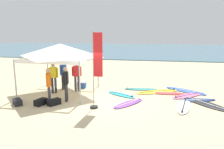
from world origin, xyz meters
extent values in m
plane|color=beige|center=(0.00, 0.00, 0.00)|extent=(80.00, 80.00, 0.00)
cube|color=teal|center=(0.00, 33.90, 0.05)|extent=(80.00, 36.00, 0.10)
cylinder|color=#B7B7BC|center=(-4.14, -0.51, 1.02)|extent=(0.07, 0.07, 2.05)
cylinder|color=#B7B7BC|center=(-0.78, -0.51, 1.02)|extent=(0.07, 0.07, 2.05)
cylinder|color=#B7B7BC|center=(-4.14, 2.86, 1.02)|extent=(0.07, 0.07, 2.05)
cylinder|color=#B7B7BC|center=(-0.78, 2.86, 1.02)|extent=(0.07, 0.07, 2.05)
cube|color=white|center=(-2.46, -0.51, 1.96)|extent=(3.36, 0.03, 0.18)
cube|color=white|center=(-2.46, 2.86, 1.96)|extent=(3.36, 0.03, 0.18)
cube|color=white|center=(-4.14, 1.18, 1.96)|extent=(0.03, 3.36, 0.18)
cube|color=white|center=(-0.78, 1.18, 1.96)|extent=(0.03, 3.36, 0.18)
pyramid|color=white|center=(-2.46, 1.18, 2.40)|extent=(3.48, 3.48, 0.70)
ellipsoid|color=#19847F|center=(1.87, 2.70, 0.04)|extent=(1.98, 0.75, 0.07)
cube|color=white|center=(1.87, 2.70, 0.07)|extent=(1.64, 0.24, 0.01)
cone|color=white|center=(1.09, 2.61, 0.13)|extent=(0.09, 0.09, 0.12)
ellipsoid|color=red|center=(3.37, 2.09, 0.04)|extent=(2.02, 0.62, 0.07)
cube|color=white|center=(3.37, 2.09, 0.07)|extent=(1.70, 0.12, 0.01)
cone|color=white|center=(2.56, 2.05, 0.13)|extent=(0.09, 0.09, 0.12)
ellipsoid|color=white|center=(4.00, 0.02, 0.04)|extent=(1.04, 2.32, 0.07)
cube|color=black|center=(4.00, 0.02, 0.07)|extent=(0.43, 1.87, 0.01)
cone|color=black|center=(3.82, -0.88, 0.13)|extent=(0.09, 0.09, 0.12)
ellipsoid|color=navy|center=(4.80, 1.08, 0.04)|extent=(1.93, 1.04, 0.07)
cube|color=white|center=(4.80, 1.08, 0.07)|extent=(1.52, 0.52, 0.01)
cone|color=white|center=(4.08, 0.85, 0.13)|extent=(0.09, 0.09, 0.12)
ellipsoid|color=purple|center=(1.47, -0.08, 0.04)|extent=(1.54, 1.93, 0.07)
cube|color=white|center=(1.47, -0.08, 0.07)|extent=(0.97, 1.41, 0.01)
cone|color=white|center=(1.92, 0.58, 0.13)|extent=(0.09, 0.09, 0.12)
ellipsoid|color=yellow|center=(2.86, 2.30, 0.04)|extent=(2.62, 1.83, 0.07)
cube|color=black|center=(2.86, 2.30, 0.07)|extent=(1.97, 1.07, 0.01)
cone|color=black|center=(3.80, 2.80, 0.13)|extent=(0.09, 0.09, 0.12)
ellipsoid|color=blue|center=(4.43, 2.81, 0.04)|extent=(2.39, 1.94, 0.07)
cube|color=white|center=(4.43, 2.81, 0.07)|extent=(1.74, 1.22, 0.01)
cone|color=white|center=(5.26, 2.24, 0.13)|extent=(0.09, 0.09, 0.12)
ellipsoid|color=#23B2CC|center=(0.91, 1.30, 0.04)|extent=(1.80, 1.36, 0.07)
cube|color=black|center=(0.91, 1.30, 0.07)|extent=(1.34, 0.84, 0.01)
cone|color=black|center=(1.55, 0.91, 0.13)|extent=(0.09, 0.09, 0.12)
ellipsoid|color=pink|center=(4.43, 1.81, 0.04)|extent=(2.02, 1.85, 0.07)
cube|color=black|center=(4.43, 1.81, 0.07)|extent=(1.42, 1.23, 0.01)
cone|color=black|center=(3.76, 1.23, 0.13)|extent=(0.09, 0.09, 0.12)
ellipsoid|color=black|center=(5.05, 0.60, 0.04)|extent=(2.19, 2.42, 0.07)
cube|color=white|center=(5.05, 0.60, 0.07)|extent=(1.44, 1.70, 0.01)
cylinder|color=#383842|center=(-2.94, 1.03, 0.44)|extent=(0.13, 0.13, 0.88)
cylinder|color=#383842|center=(-2.76, 1.06, 0.44)|extent=(0.13, 0.13, 0.88)
cube|color=yellow|center=(-2.85, 1.04, 1.18)|extent=(0.39, 0.28, 0.60)
sphere|color=#9E7051|center=(-2.85, 1.04, 1.60)|extent=(0.21, 0.21, 0.21)
cylinder|color=yellow|center=(-3.08, 1.00, 1.16)|extent=(0.09, 0.09, 0.54)
cylinder|color=yellow|center=(-2.63, 1.08, 1.16)|extent=(0.09, 0.09, 0.54)
cylinder|color=#383842|center=(-2.18, -0.84, 0.44)|extent=(0.13, 0.13, 0.88)
cylinder|color=#383842|center=(-2.26, -0.68, 0.44)|extent=(0.13, 0.13, 0.88)
cube|color=orange|center=(-2.22, -0.76, 1.18)|extent=(0.36, 0.42, 0.60)
sphere|color=tan|center=(-2.22, -0.76, 1.60)|extent=(0.21, 0.21, 0.21)
cylinder|color=orange|center=(-2.12, -0.97, 1.16)|extent=(0.09, 0.09, 0.54)
cylinder|color=orange|center=(-2.32, -0.56, 1.16)|extent=(0.09, 0.09, 0.54)
cylinder|color=#2D2D33|center=(-2.62, 2.00, 0.44)|extent=(0.13, 0.13, 0.88)
cylinder|color=#2D2D33|center=(-2.67, 1.82, 0.44)|extent=(0.13, 0.13, 0.88)
cube|color=#2851B2|center=(-2.65, 1.91, 1.18)|extent=(0.32, 0.41, 0.60)
sphere|color=beige|center=(-2.65, 1.91, 1.60)|extent=(0.21, 0.21, 0.21)
cylinder|color=#2851B2|center=(-2.58, 2.13, 1.16)|extent=(0.09, 0.09, 0.54)
cylinder|color=#2851B2|center=(-2.72, 1.69, 1.16)|extent=(0.09, 0.09, 0.54)
cylinder|color=#383842|center=(-1.63, 1.67, 0.44)|extent=(0.13, 0.13, 0.88)
cylinder|color=#383842|center=(-1.80, 1.63, 0.44)|extent=(0.13, 0.13, 0.88)
cube|color=red|center=(-1.72, 1.65, 1.18)|extent=(0.40, 0.30, 0.60)
sphere|color=beige|center=(-1.72, 1.65, 1.60)|extent=(0.21, 0.21, 0.21)
cylinder|color=red|center=(-1.49, 1.71, 1.16)|extent=(0.09, 0.09, 0.54)
cylinder|color=red|center=(-1.94, 1.59, 1.16)|extent=(0.09, 0.09, 0.54)
cylinder|color=#2D2D33|center=(-1.56, -0.34, 0.44)|extent=(0.13, 0.13, 0.88)
cylinder|color=#2D2D33|center=(-1.60, -0.16, 0.44)|extent=(0.13, 0.13, 0.88)
cube|color=black|center=(-1.58, -0.25, 1.18)|extent=(0.30, 0.40, 0.60)
sphere|color=tan|center=(-1.58, -0.25, 1.60)|extent=(0.21, 0.21, 0.21)
cylinder|color=black|center=(-1.53, -0.48, 1.16)|extent=(0.09, 0.09, 0.54)
cylinder|color=black|center=(-1.63, -0.03, 1.16)|extent=(0.09, 0.09, 0.54)
cylinder|color=#99999E|center=(0.00, -0.90, 1.70)|extent=(0.04, 0.04, 3.40)
cube|color=red|center=(0.22, -0.90, 2.40)|extent=(0.40, 0.02, 1.90)
cylinder|color=black|center=(0.00, -0.90, 0.04)|extent=(0.36, 0.36, 0.08)
cube|color=black|center=(-1.95, -0.86, 0.14)|extent=(0.59, 0.68, 0.28)
cube|color=#232328|center=(-3.63, -1.19, 0.14)|extent=(0.66, 0.65, 0.28)
cube|color=black|center=(-2.56, -0.98, 0.14)|extent=(0.46, 0.66, 0.28)
cube|color=#2D60B7|center=(-1.69, 2.41, 0.17)|extent=(0.48, 0.34, 0.34)
cube|color=white|center=(-1.69, 2.41, 0.37)|extent=(0.50, 0.36, 0.05)
camera|label=1|loc=(2.57, -9.88, 3.36)|focal=34.74mm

